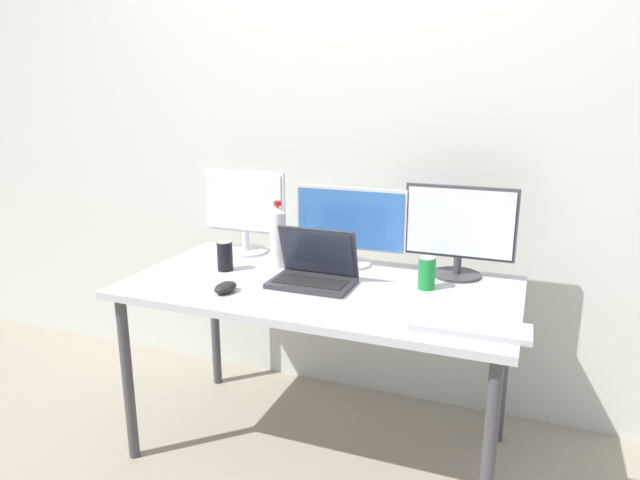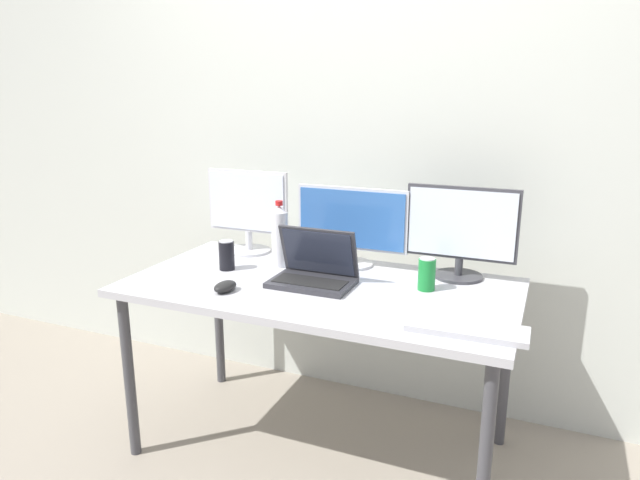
{
  "view_description": "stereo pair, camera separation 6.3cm",
  "coord_description": "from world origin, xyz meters",
  "px_view_note": "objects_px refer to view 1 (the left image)",
  "views": [
    {
      "loc": [
        0.77,
        -1.99,
        1.48
      ],
      "look_at": [
        0.0,
        0.0,
        0.92
      ],
      "focal_mm": 32.0,
      "sensor_mm": 36.0,
      "label": 1
    },
    {
      "loc": [
        0.83,
        -1.97,
        1.48
      ],
      "look_at": [
        0.0,
        0.0,
        0.92
      ],
      "focal_mm": 32.0,
      "sensor_mm": 36.0,
      "label": 2
    }
  ],
  "objects_px": {
    "laptop_silver": "(314,271)",
    "mouse_by_keyboard": "(225,287)",
    "monitor_left": "(245,210)",
    "keyboard_main": "(470,327)",
    "water_bottle": "(278,236)",
    "soda_can_by_laptop": "(427,273)",
    "monitor_center": "(350,224)",
    "work_desk": "(320,299)",
    "soda_can_near_keyboard": "(225,256)",
    "monitor_right": "(459,229)"
  },
  "relations": [
    {
      "from": "work_desk",
      "to": "soda_can_near_keyboard",
      "type": "xyz_separation_m",
      "value": [
        -0.44,
        0.02,
        0.13
      ]
    },
    {
      "from": "water_bottle",
      "to": "monitor_right",
      "type": "bearing_deg",
      "value": 10.7
    },
    {
      "from": "monitor_right",
      "to": "water_bottle",
      "type": "height_order",
      "value": "monitor_right"
    },
    {
      "from": "monitor_right",
      "to": "mouse_by_keyboard",
      "type": "bearing_deg",
      "value": -146.98
    },
    {
      "from": "water_bottle",
      "to": "soda_can_by_laptop",
      "type": "bearing_deg",
      "value": -4.87
    },
    {
      "from": "water_bottle",
      "to": "monitor_center",
      "type": "bearing_deg",
      "value": 24.39
    },
    {
      "from": "work_desk",
      "to": "soda_can_near_keyboard",
      "type": "distance_m",
      "value": 0.46
    },
    {
      "from": "keyboard_main",
      "to": "monitor_center",
      "type": "bearing_deg",
      "value": 136.42
    },
    {
      "from": "laptop_silver",
      "to": "mouse_by_keyboard",
      "type": "distance_m",
      "value": 0.35
    },
    {
      "from": "mouse_by_keyboard",
      "to": "soda_can_near_keyboard",
      "type": "xyz_separation_m",
      "value": [
        -0.14,
        0.24,
        0.04
      ]
    },
    {
      "from": "laptop_silver",
      "to": "mouse_by_keyboard",
      "type": "xyz_separation_m",
      "value": [
        -0.27,
        -0.22,
        -0.03
      ]
    },
    {
      "from": "monitor_left",
      "to": "mouse_by_keyboard",
      "type": "distance_m",
      "value": 0.58
    },
    {
      "from": "laptop_silver",
      "to": "soda_can_by_laptop",
      "type": "height_order",
      "value": "laptop_silver"
    },
    {
      "from": "monitor_center",
      "to": "monitor_right",
      "type": "relative_size",
      "value": 1.11
    },
    {
      "from": "water_bottle",
      "to": "soda_can_near_keyboard",
      "type": "relative_size",
      "value": 2.29
    },
    {
      "from": "monitor_left",
      "to": "keyboard_main",
      "type": "height_order",
      "value": "monitor_left"
    },
    {
      "from": "mouse_by_keyboard",
      "to": "soda_can_near_keyboard",
      "type": "distance_m",
      "value": 0.28
    },
    {
      "from": "monitor_left",
      "to": "monitor_right",
      "type": "height_order",
      "value": "monitor_left"
    },
    {
      "from": "water_bottle",
      "to": "laptop_silver",
      "type": "bearing_deg",
      "value": -34.05
    },
    {
      "from": "work_desk",
      "to": "water_bottle",
      "type": "relative_size",
      "value": 5.28
    },
    {
      "from": "soda_can_by_laptop",
      "to": "monitor_right",
      "type": "bearing_deg",
      "value": 65.63
    },
    {
      "from": "monitor_left",
      "to": "soda_can_by_laptop",
      "type": "height_order",
      "value": "monitor_left"
    },
    {
      "from": "mouse_by_keyboard",
      "to": "soda_can_by_laptop",
      "type": "bearing_deg",
      "value": 31.93
    },
    {
      "from": "monitor_left",
      "to": "laptop_silver",
      "type": "relative_size",
      "value": 1.26
    },
    {
      "from": "keyboard_main",
      "to": "water_bottle",
      "type": "height_order",
      "value": "water_bottle"
    },
    {
      "from": "work_desk",
      "to": "soda_can_by_laptop",
      "type": "bearing_deg",
      "value": 13.61
    },
    {
      "from": "water_bottle",
      "to": "soda_can_near_keyboard",
      "type": "bearing_deg",
      "value": -145.01
    },
    {
      "from": "monitor_right",
      "to": "mouse_by_keyboard",
      "type": "relative_size",
      "value": 4.14
    },
    {
      "from": "keyboard_main",
      "to": "soda_can_by_laptop",
      "type": "xyz_separation_m",
      "value": [
        -0.21,
        0.34,
        0.05
      ]
    },
    {
      "from": "water_bottle",
      "to": "mouse_by_keyboard",
      "type": "bearing_deg",
      "value": -97.1
    },
    {
      "from": "work_desk",
      "to": "water_bottle",
      "type": "distance_m",
      "value": 0.36
    },
    {
      "from": "monitor_left",
      "to": "soda_can_by_laptop",
      "type": "relative_size",
      "value": 3.22
    },
    {
      "from": "work_desk",
      "to": "monitor_left",
      "type": "distance_m",
      "value": 0.63
    },
    {
      "from": "work_desk",
      "to": "soda_can_by_laptop",
      "type": "height_order",
      "value": "soda_can_by_laptop"
    },
    {
      "from": "keyboard_main",
      "to": "mouse_by_keyboard",
      "type": "height_order",
      "value": "mouse_by_keyboard"
    },
    {
      "from": "work_desk",
      "to": "monitor_left",
      "type": "relative_size",
      "value": 3.76
    },
    {
      "from": "monitor_center",
      "to": "water_bottle",
      "type": "relative_size",
      "value": 1.71
    },
    {
      "from": "monitor_left",
      "to": "monitor_center",
      "type": "relative_size",
      "value": 0.82
    },
    {
      "from": "mouse_by_keyboard",
      "to": "laptop_silver",
      "type": "bearing_deg",
      "value": 46.04
    },
    {
      "from": "work_desk",
      "to": "monitor_center",
      "type": "xyz_separation_m",
      "value": [
        0.03,
        0.28,
        0.25
      ]
    },
    {
      "from": "keyboard_main",
      "to": "soda_can_near_keyboard",
      "type": "bearing_deg",
      "value": 164.42
    },
    {
      "from": "water_bottle",
      "to": "soda_can_by_laptop",
      "type": "relative_size",
      "value": 2.29
    },
    {
      "from": "mouse_by_keyboard",
      "to": "soda_can_by_laptop",
      "type": "distance_m",
      "value": 0.77
    },
    {
      "from": "work_desk",
      "to": "mouse_by_keyboard",
      "type": "bearing_deg",
      "value": -143.7
    },
    {
      "from": "monitor_right",
      "to": "water_bottle",
      "type": "relative_size",
      "value": 1.54
    },
    {
      "from": "keyboard_main",
      "to": "soda_can_by_laptop",
      "type": "height_order",
      "value": "soda_can_by_laptop"
    },
    {
      "from": "laptop_silver",
      "to": "soda_can_near_keyboard",
      "type": "relative_size",
      "value": 2.55
    },
    {
      "from": "monitor_right",
      "to": "laptop_silver",
      "type": "bearing_deg",
      "value": -150.19
    },
    {
      "from": "laptop_silver",
      "to": "monitor_left",
      "type": "bearing_deg",
      "value": 147.38
    },
    {
      "from": "monitor_center",
      "to": "mouse_by_keyboard",
      "type": "xyz_separation_m",
      "value": [
        -0.33,
        -0.5,
        -0.16
      ]
    }
  ]
}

